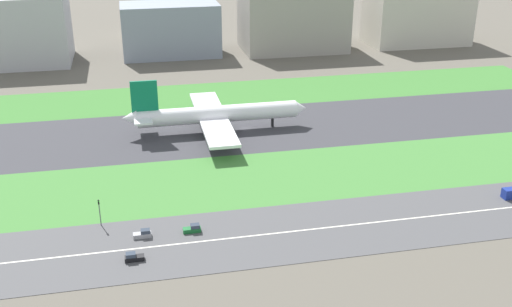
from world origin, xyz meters
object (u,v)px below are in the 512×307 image
object	(u,v)px
car_3	(143,234)
traffic_light	(100,211)
car_0	(193,229)
car_2	(134,257)
fuel_tank_west	(146,25)
airliner	(213,114)
office_tower	(293,19)
cargo_warehouse	(417,13)
terminal_building	(19,29)
hangar_building	(171,30)

from	to	relation	value
car_3	traffic_light	xyz separation A→B (m)	(-10.20, 7.99, 3.37)
car_3	car_0	bearing A→B (deg)	0.00
car_2	fuel_tank_west	bearing A→B (deg)	-93.26
car_3	fuel_tank_west	distance (m)	227.35
airliner	traffic_light	world-z (taller)	airliner
car_2	traffic_light	size ratio (longest dim) A/B	0.61
car_2	car_0	bearing A→B (deg)	-145.75
office_tower	cargo_warehouse	size ratio (longest dim) A/B	0.99
car_3	fuel_tank_west	xyz separation A→B (m)	(10.96, 227.00, 6.13)
car_2	cargo_warehouse	world-z (taller)	cargo_warehouse
car_2	airliner	bearing A→B (deg)	-110.98
terminal_building	car_2	bearing A→B (deg)	-75.76
car_2	terminal_building	size ratio (longest dim) A/B	0.09
cargo_warehouse	hangar_building	bearing A→B (deg)	180.00
airliner	hangar_building	xyz separation A→B (m)	(-5.36, 114.00, 7.00)
terminal_building	car_0	bearing A→B (deg)	-70.79
hangar_building	traffic_light	bearing A→B (deg)	-100.49
fuel_tank_west	traffic_light	bearing A→B (deg)	-95.52
car_3	cargo_warehouse	bearing A→B (deg)	49.04
cargo_warehouse	car_3	bearing A→B (deg)	-130.96
car_2	fuel_tank_west	size ratio (longest dim) A/B	0.18
car_3	car_2	bearing A→B (deg)	-104.32
terminal_building	hangar_building	xyz separation A→B (m)	(73.28, 0.00, -3.39)
terminal_building	fuel_tank_west	bearing A→B (deg)	35.87
airliner	cargo_warehouse	size ratio (longest dim) A/B	1.20
hangar_building	car_2	bearing A→B (deg)	-97.29
cargo_warehouse	fuel_tank_west	xyz separation A→B (m)	(-147.05, 45.00, -9.46)
fuel_tank_west	cargo_warehouse	bearing A→B (deg)	-17.01
car_0	terminal_building	xyz separation A→B (m)	(-63.42, 182.00, 15.70)
car_2	car_3	distance (m)	10.32
car_0	traffic_light	world-z (taller)	traffic_light
car_3	office_tower	bearing A→B (deg)	64.51
airliner	car_2	distance (m)	83.71
airliner	car_0	size ratio (longest dim) A/B	14.77
car_2	car_3	xyz separation A→B (m)	(2.55, 10.00, 0.00)
car_3	hangar_building	distance (m)	183.74
airliner	car_3	size ratio (longest dim) A/B	14.77
car_2	cargo_warehouse	distance (m)	250.77
hangar_building	airliner	bearing A→B (deg)	-87.31
traffic_light	hangar_building	xyz separation A→B (m)	(32.20, 174.01, 8.94)
office_tower	airliner	bearing A→B (deg)	-117.53
terminal_building	office_tower	xyz separation A→B (m)	(138.05, 0.00, -0.33)
car_3	fuel_tank_west	world-z (taller)	fuel_tank_west
car_0	cargo_warehouse	size ratio (longest dim) A/B	0.08
hangar_building	office_tower	size ratio (longest dim) A/B	0.91
office_tower	fuel_tank_west	distance (m)	88.65
car_3	cargo_warehouse	size ratio (longest dim) A/B	0.08
car_3	cargo_warehouse	world-z (taller)	cargo_warehouse
car_0	cargo_warehouse	bearing A→B (deg)	51.29
airliner	car_3	distance (m)	73.49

